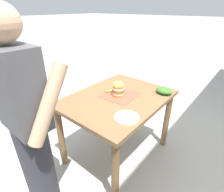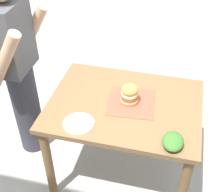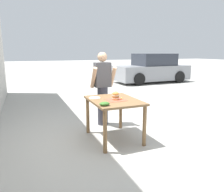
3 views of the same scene
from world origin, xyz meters
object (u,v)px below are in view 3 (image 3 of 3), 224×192
Objects in this scene: patio_table at (114,106)px; diner_across_table at (103,88)px; sandwich at (116,96)px; side_plate_with_forks at (95,98)px; parked_car_near_curb at (152,69)px; side_salad at (104,104)px; pickle_spear at (122,98)px.

diner_across_table is at bearing 83.69° from patio_table.
diner_across_table reaches higher than sandwich.
parked_car_near_curb reaches higher than side_plate_with_forks.
parked_car_near_curb is at bearing 52.53° from patio_table.
parked_car_near_curb reaches higher than patio_table.
side_salad is 1.38m from diner_across_table.
diner_across_table reaches higher than pickle_spear.
side_salad is at bearing -134.96° from sandwich.
sandwich is at bearing 179.88° from pickle_spear.
pickle_spear is 8.52m from parked_car_near_curb.
parked_car_near_curb is (5.08, 6.85, -0.09)m from pickle_spear.
sandwich is 1.07× the size of side_salad.
pickle_spear is 0.48× the size of side_salad.
sandwich is 0.87× the size of side_plate_with_forks.
pickle_spear is at bearing -126.57° from parked_car_near_curb.
side_salad reaches higher than pickle_spear.
patio_table is 8.59m from parked_car_near_curb.
pickle_spear is at bearing -0.12° from sandwich.
side_plate_with_forks is 0.13× the size of diner_across_table.
parked_car_near_curb is (5.52, 6.55, -0.08)m from side_plate_with_forks.
side_salad is at bearing -143.47° from pickle_spear.
parked_car_near_curb reaches higher than sandwich.
side_salad is at bearing -93.47° from side_plate_with_forks.
side_salad is 0.11× the size of diner_across_table.
side_salad is at bearing -127.68° from parked_car_near_curb.
diner_across_table is (0.08, 0.95, 0.01)m from sandwich.
side_salad is (-0.34, -0.39, 0.16)m from patio_table.
sandwich is at bearing -56.70° from patio_table.
side_plate_with_forks is at bearing 146.43° from pickle_spear.
sandwich is at bearing 45.04° from side_salad.
parked_car_near_curb reaches higher than side_salad.
sandwich is 2.23× the size of pickle_spear.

